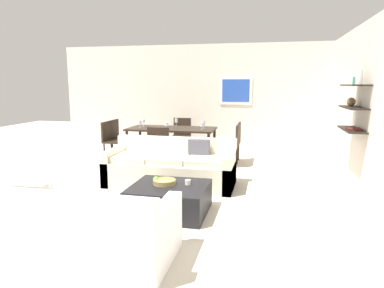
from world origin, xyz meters
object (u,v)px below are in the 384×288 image
(dining_chair_left_near, at_px, (111,138))
(wine_glass_right_far, at_px, (204,123))
(dining_table, at_px, (172,131))
(apple_on_coffee_table, at_px, (156,180))
(wine_glass_right_near, at_px, (202,125))
(coffee_table, at_px, (169,199))
(wine_glass_head, at_px, (176,121))
(wine_glass_left_far, at_px, (143,121))
(wine_glass_foot, at_px, (166,124))
(dining_chair_right_far, at_px, (234,139))
(dining_chair_left_far, at_px, (119,135))
(dining_chair_head, at_px, (181,133))
(decorative_bowl, at_px, (164,182))
(loveseat_white, at_px, (87,231))
(wine_glass_left_near, at_px, (140,123))
(candle_jar, at_px, (188,182))
(dining_chair_foot, at_px, (160,145))
(dining_chair_right_near, at_px, (232,142))
(sofa_beige, at_px, (171,168))

(dining_chair_left_near, xyz_separation_m, wine_glass_right_far, (2.08, 0.32, 0.36))
(dining_table, distance_m, wine_glass_right_far, 0.74)
(apple_on_coffee_table, xyz_separation_m, wine_glass_right_near, (0.08, 2.88, 0.43))
(coffee_table, distance_m, wine_glass_head, 3.64)
(dining_chair_left_near, bearing_deg, wine_glass_head, 23.74)
(wine_glass_left_far, bearing_deg, wine_glass_foot, -35.85)
(dining_chair_right_far, height_order, dining_chair_left_near, same)
(dining_chair_left_far, relative_size, dining_chair_head, 1.00)
(decorative_bowl, bearing_deg, dining_table, 103.95)
(coffee_table, xyz_separation_m, dining_table, (-0.84, 3.08, 0.49))
(loveseat_white, height_order, wine_glass_left_near, wine_glass_left_near)
(candle_jar, height_order, wine_glass_right_far, wine_glass_right_far)
(wine_glass_right_near, bearing_deg, dining_chair_right_far, 25.63)
(apple_on_coffee_table, relative_size, dining_chair_right_far, 0.10)
(dining_chair_right_far, bearing_deg, dining_chair_left_near, -171.47)
(decorative_bowl, xyz_separation_m, wine_glass_left_far, (-1.46, 3.15, 0.45))
(apple_on_coffee_table, distance_m, dining_chair_foot, 2.22)
(coffee_table, height_order, dining_chair_head, dining_chair_head)
(dining_chair_right_far, height_order, wine_glass_right_near, wine_glass_right_near)
(dining_chair_left_far, height_order, wine_glass_right_near, wine_glass_right_near)
(dining_table, height_order, wine_glass_left_near, wine_glass_left_near)
(wine_glass_head, relative_size, wine_glass_left_far, 1.10)
(dining_table, xyz_separation_m, wine_glass_foot, (-0.00, -0.40, 0.19))
(wine_glass_head, bearing_deg, loveseat_white, -85.42)
(candle_jar, distance_m, dining_chair_right_near, 2.80)
(dining_chair_left_near, distance_m, wine_glass_right_far, 2.13)
(loveseat_white, bearing_deg, dining_chair_head, 94.18)
(dining_chair_right_near, relative_size, wine_glass_right_near, 5.77)
(sofa_beige, distance_m, dining_chair_right_near, 1.83)
(dining_chair_head, relative_size, wine_glass_head, 5.02)
(dining_chair_right_far, bearing_deg, coffee_table, -99.26)
(loveseat_white, height_order, candle_jar, loveseat_white)
(coffee_table, height_order, wine_glass_left_near, wine_glass_left_near)
(apple_on_coffee_table, bearing_deg, dining_chair_left_near, 125.58)
(sofa_beige, bearing_deg, apple_on_coffee_table, -84.11)
(loveseat_white, distance_m, dining_chair_left_far, 4.98)
(decorative_bowl, relative_size, dining_chair_left_near, 0.36)
(candle_jar, xyz_separation_m, wine_glass_foot, (-1.07, 2.59, 0.46))
(dining_chair_head, xyz_separation_m, wine_glass_right_far, (0.71, -0.75, 0.36))
(wine_glass_right_near, bearing_deg, decorative_bowl, -89.08)
(candle_jar, relative_size, dining_chair_left_far, 0.09)
(coffee_table, relative_size, wine_glass_left_near, 6.10)
(apple_on_coffee_table, relative_size, wine_glass_right_near, 0.58)
(dining_table, distance_m, wine_glass_left_far, 0.74)
(dining_chair_head, xyz_separation_m, wine_glass_left_far, (-0.71, -0.75, 0.36))
(dining_chair_left_far, bearing_deg, decorative_bowl, -56.73)
(apple_on_coffee_table, distance_m, wine_glass_right_near, 2.91)
(coffee_table, xyz_separation_m, dining_chair_left_near, (-2.21, 2.88, 0.31))
(dining_chair_head, bearing_deg, wine_glass_right_near, -54.12)
(wine_glass_right_near, distance_m, wine_glass_foot, 0.76)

